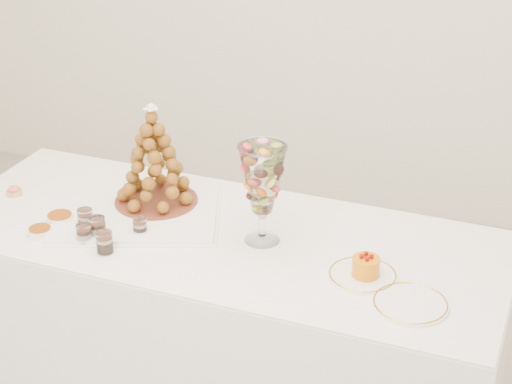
% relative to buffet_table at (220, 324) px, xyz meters
% --- Properties ---
extents(buffet_table, '(2.04, 0.90, 0.76)m').
position_rel_buffet_table_xyz_m(buffet_table, '(0.00, 0.00, 0.00)').
color(buffet_table, white).
rests_on(buffet_table, ground).
extents(lace_tray, '(0.68, 0.59, 0.02)m').
position_rel_buffet_table_xyz_m(lace_tray, '(-0.33, 0.02, 0.39)').
color(lace_tray, white).
rests_on(lace_tray, buffet_table).
extents(macaron_vase, '(0.16, 0.16, 0.35)m').
position_rel_buffet_table_xyz_m(macaron_vase, '(0.16, 0.01, 0.61)').
color(macaron_vase, white).
rests_on(macaron_vase, buffet_table).
extents(cake_plate, '(0.22, 0.22, 0.01)m').
position_rel_buffet_table_xyz_m(cake_plate, '(0.54, -0.11, 0.39)').
color(cake_plate, white).
rests_on(cake_plate, buffet_table).
extents(spare_plate, '(0.23, 0.23, 0.01)m').
position_rel_buffet_table_xyz_m(spare_plate, '(0.71, -0.22, 0.39)').
color(spare_plate, white).
rests_on(spare_plate, buffet_table).
extents(pink_tart, '(0.06, 0.06, 0.04)m').
position_rel_buffet_table_xyz_m(pink_tart, '(-0.84, 0.03, 0.40)').
color(pink_tart, tan).
rests_on(pink_tart, buffet_table).
extents(verrine_a, '(0.06, 0.06, 0.07)m').
position_rel_buffet_table_xyz_m(verrine_a, '(-0.45, -0.11, 0.42)').
color(verrine_a, white).
rests_on(verrine_a, buffet_table).
extents(verrine_b, '(0.07, 0.07, 0.08)m').
position_rel_buffet_table_xyz_m(verrine_b, '(-0.38, -0.16, 0.42)').
color(verrine_b, white).
rests_on(verrine_b, buffet_table).
extents(verrine_c, '(0.05, 0.05, 0.06)m').
position_rel_buffet_table_xyz_m(verrine_c, '(-0.25, -0.10, 0.41)').
color(verrine_c, white).
rests_on(verrine_c, buffet_table).
extents(verrine_d, '(0.06, 0.06, 0.07)m').
position_rel_buffet_table_xyz_m(verrine_d, '(-0.41, -0.21, 0.41)').
color(verrine_d, white).
rests_on(verrine_d, buffet_table).
extents(verrine_e, '(0.07, 0.07, 0.07)m').
position_rel_buffet_table_xyz_m(verrine_e, '(-0.31, -0.24, 0.42)').
color(verrine_e, white).
rests_on(verrine_e, buffet_table).
extents(ramekin_back, '(0.10, 0.10, 0.03)m').
position_rel_buffet_table_xyz_m(ramekin_back, '(-0.56, -0.11, 0.40)').
color(ramekin_back, white).
rests_on(ramekin_back, buffet_table).
extents(ramekin_front, '(0.08, 0.08, 0.03)m').
position_rel_buffet_table_xyz_m(ramekin_front, '(-0.58, -0.21, 0.39)').
color(ramekin_front, white).
rests_on(ramekin_front, buffet_table).
extents(croquembouche, '(0.31, 0.31, 0.38)m').
position_rel_buffet_table_xyz_m(croquembouche, '(-0.29, 0.12, 0.58)').
color(croquembouche, brown).
rests_on(croquembouche, lace_tray).
extents(mousse_cake, '(0.09, 0.09, 0.08)m').
position_rel_buffet_table_xyz_m(mousse_cake, '(0.54, -0.12, 0.42)').
color(mousse_cake, orange).
rests_on(mousse_cake, cake_plate).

